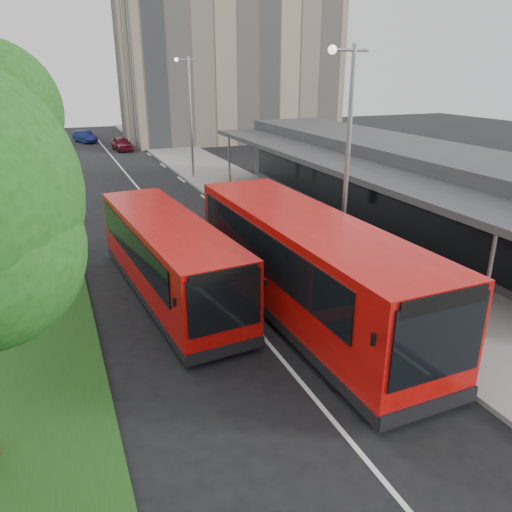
{
  "coord_description": "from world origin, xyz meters",
  "views": [
    {
      "loc": [
        -5.08,
        -12.47,
        7.41
      ],
      "look_at": [
        0.87,
        2.03,
        1.5
      ],
      "focal_mm": 35.0,
      "sensor_mm": 36.0,
      "label": 1
    }
  ],
  "objects_px": {
    "lamp_post_near": "(346,154)",
    "bollard": "(230,182)",
    "lamp_post_far": "(189,110)",
    "litter_bin": "(261,206)",
    "car_far": "(85,137)",
    "bus_main": "(305,267)",
    "tree_far": "(9,114)",
    "bus_second": "(168,258)",
    "car_near": "(122,144)"
  },
  "relations": [
    {
      "from": "lamp_post_near",
      "to": "bollard",
      "type": "height_order",
      "value": "lamp_post_near"
    },
    {
      "from": "lamp_post_near",
      "to": "bollard",
      "type": "relative_size",
      "value": 9.19
    },
    {
      "from": "lamp_post_far",
      "to": "lamp_post_near",
      "type": "bearing_deg",
      "value": -90.0
    },
    {
      "from": "litter_bin",
      "to": "bollard",
      "type": "bearing_deg",
      "value": 85.7
    },
    {
      "from": "car_far",
      "to": "bus_main",
      "type": "bearing_deg",
      "value": -104.45
    },
    {
      "from": "tree_far",
      "to": "bollard",
      "type": "relative_size",
      "value": 8.73
    },
    {
      "from": "tree_far",
      "to": "bus_second",
      "type": "bearing_deg",
      "value": -73.79
    },
    {
      "from": "lamp_post_far",
      "to": "litter_bin",
      "type": "height_order",
      "value": "lamp_post_far"
    },
    {
      "from": "lamp_post_far",
      "to": "car_far",
      "type": "distance_m",
      "value": 23.5
    },
    {
      "from": "litter_bin",
      "to": "tree_far",
      "type": "bearing_deg",
      "value": 140.29
    },
    {
      "from": "lamp_post_far",
      "to": "bus_main",
      "type": "height_order",
      "value": "lamp_post_far"
    },
    {
      "from": "bollard",
      "to": "car_near",
      "type": "bearing_deg",
      "value": 101.29
    },
    {
      "from": "car_far",
      "to": "car_near",
      "type": "bearing_deg",
      "value": -86.79
    },
    {
      "from": "bollard",
      "to": "car_far",
      "type": "bearing_deg",
      "value": 104.17
    },
    {
      "from": "bus_second",
      "to": "car_near",
      "type": "relative_size",
      "value": 2.62
    },
    {
      "from": "tree_far",
      "to": "bus_main",
      "type": "distance_m",
      "value": 22.9
    },
    {
      "from": "litter_bin",
      "to": "car_near",
      "type": "xyz_separation_m",
      "value": [
        -3.48,
        26.15,
        0.05
      ]
    },
    {
      "from": "tree_far",
      "to": "bollard",
      "type": "height_order",
      "value": "tree_far"
    },
    {
      "from": "lamp_post_near",
      "to": "car_near",
      "type": "xyz_separation_m",
      "value": [
        -2.69,
        35.31,
        -4.08
      ]
    },
    {
      "from": "car_near",
      "to": "bollard",
      "type": "bearing_deg",
      "value": -84.29
    },
    {
      "from": "lamp_post_near",
      "to": "bus_second",
      "type": "xyz_separation_m",
      "value": [
        -5.96,
        1.26,
        -3.32
      ]
    },
    {
      "from": "bollard",
      "to": "car_near",
      "type": "height_order",
      "value": "car_near"
    },
    {
      "from": "lamp_post_near",
      "to": "car_far",
      "type": "height_order",
      "value": "lamp_post_near"
    },
    {
      "from": "bus_second",
      "to": "litter_bin",
      "type": "relative_size",
      "value": 11.25
    },
    {
      "from": "tree_far",
      "to": "litter_bin",
      "type": "height_order",
      "value": "tree_far"
    },
    {
      "from": "lamp_post_near",
      "to": "bollard",
      "type": "bearing_deg",
      "value": 85.33
    },
    {
      "from": "lamp_post_far",
      "to": "car_near",
      "type": "bearing_deg",
      "value": 99.99
    },
    {
      "from": "lamp_post_near",
      "to": "car_far",
      "type": "relative_size",
      "value": 2.15
    },
    {
      "from": "lamp_post_far",
      "to": "bus_second",
      "type": "xyz_separation_m",
      "value": [
        -5.96,
        -18.74,
        -3.32
      ]
    },
    {
      "from": "car_near",
      "to": "lamp_post_near",
      "type": "bearing_deg",
      "value": -91.21
    },
    {
      "from": "litter_bin",
      "to": "car_far",
      "type": "relative_size",
      "value": 0.23
    },
    {
      "from": "lamp_post_far",
      "to": "bollard",
      "type": "relative_size",
      "value": 9.19
    },
    {
      "from": "bollard",
      "to": "car_far",
      "type": "relative_size",
      "value": 0.23
    },
    {
      "from": "tree_far",
      "to": "lamp_post_near",
      "type": "distance_m",
      "value": 22.06
    },
    {
      "from": "lamp_post_near",
      "to": "litter_bin",
      "type": "height_order",
      "value": "lamp_post_near"
    },
    {
      "from": "tree_far",
      "to": "car_far",
      "type": "relative_size",
      "value": 2.05
    },
    {
      "from": "litter_bin",
      "to": "car_near",
      "type": "height_order",
      "value": "car_near"
    },
    {
      "from": "tree_far",
      "to": "car_far",
      "type": "bearing_deg",
      "value": 76.6
    },
    {
      "from": "tree_far",
      "to": "bollard",
      "type": "distance_m",
      "value": 13.61
    },
    {
      "from": "car_near",
      "to": "car_far",
      "type": "distance_m",
      "value": 7.71
    },
    {
      "from": "bus_main",
      "to": "car_near",
      "type": "relative_size",
      "value": 3.09
    },
    {
      "from": "lamp_post_near",
      "to": "tree_far",
      "type": "bearing_deg",
      "value": 120.29
    },
    {
      "from": "tree_far",
      "to": "bus_second",
      "type": "distance_m",
      "value": 18.86
    },
    {
      "from": "tree_far",
      "to": "lamp_post_near",
      "type": "xyz_separation_m",
      "value": [
        11.13,
        -19.05,
        -0.19
      ]
    },
    {
      "from": "car_near",
      "to": "car_far",
      "type": "relative_size",
      "value": 1.0
    },
    {
      "from": "bus_second",
      "to": "bollard",
      "type": "bearing_deg",
      "value": 58.3
    },
    {
      "from": "lamp_post_far",
      "to": "car_far",
      "type": "relative_size",
      "value": 2.15
    },
    {
      "from": "bus_main",
      "to": "tree_far",
      "type": "bearing_deg",
      "value": 111.24
    },
    {
      "from": "bus_main",
      "to": "bus_second",
      "type": "relative_size",
      "value": 1.18
    },
    {
      "from": "lamp_post_near",
      "to": "car_near",
      "type": "distance_m",
      "value": 35.64
    }
  ]
}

